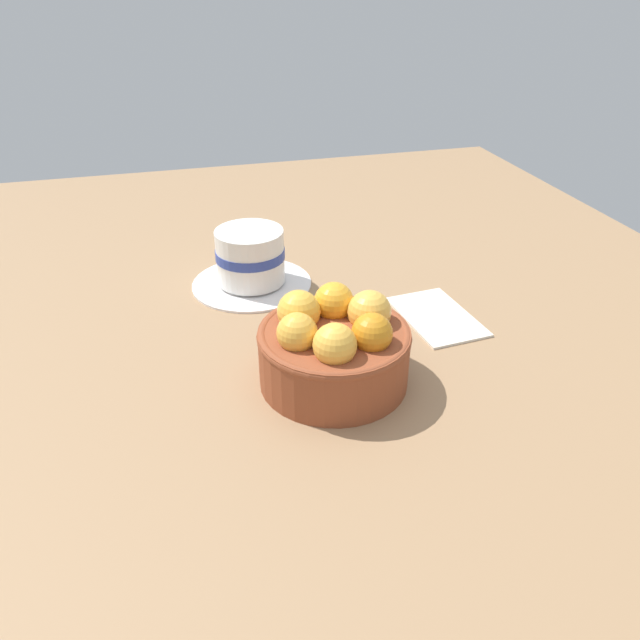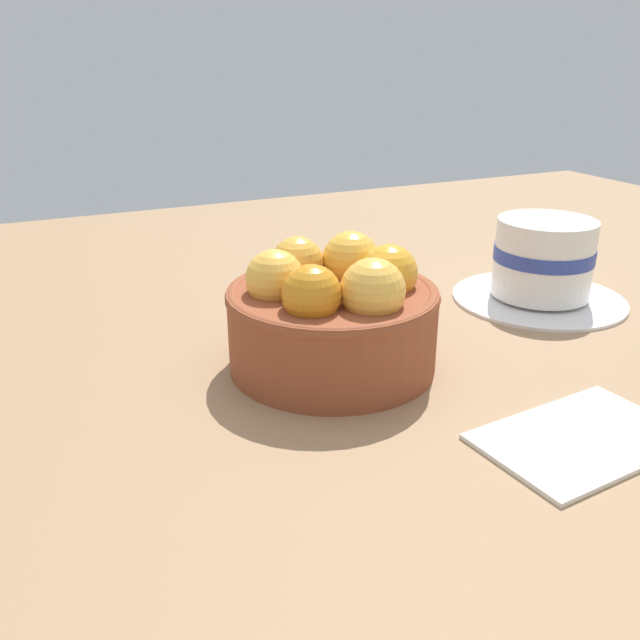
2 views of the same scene
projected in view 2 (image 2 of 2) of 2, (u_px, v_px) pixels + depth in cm
name	position (u px, v px, depth cm)	size (l,w,h in cm)	color
ground_plane	(332.00, 390.00, 49.86)	(152.68, 112.33, 3.98)	#997551
terracotta_bowl	(333.00, 313.00, 47.58)	(14.96, 14.96, 9.01)	brown
coffee_cup	(542.00, 265.00, 60.49)	(15.39, 15.39, 7.48)	white
folded_napkin	(582.00, 436.00, 39.65)	(12.11, 7.62, 0.60)	white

